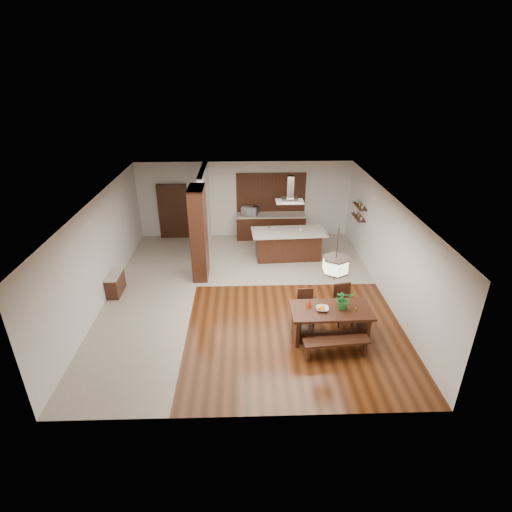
{
  "coord_description": "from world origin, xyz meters",
  "views": [
    {
      "loc": [
        -0.02,
        -10.06,
        6.11
      ],
      "look_at": [
        0.3,
        0.0,
        1.25
      ],
      "focal_mm": 28.0,
      "sensor_mm": 36.0,
      "label": 1
    }
  ],
  "objects_px": {
    "hallway_console": "(115,284)",
    "dining_chair_right": "(344,305)",
    "kitchen_island": "(288,244)",
    "fruit_bowl": "(322,309)",
    "foliage_plant": "(344,300)",
    "dining_bench": "(336,348)",
    "island_cup": "(301,230)",
    "microwave": "(250,211)",
    "pendant_lantern": "(336,255)",
    "dining_chair_left": "(306,308)",
    "dining_table": "(330,317)",
    "range_hood": "(290,189)"
  },
  "relations": [
    {
      "from": "kitchen_island",
      "to": "island_cup",
      "type": "bearing_deg",
      "value": -13.06
    },
    {
      "from": "hallway_console",
      "to": "dining_chair_left",
      "type": "xyz_separation_m",
      "value": [
        5.35,
        -1.69,
        0.15
      ]
    },
    {
      "from": "dining_table",
      "to": "range_hood",
      "type": "bearing_deg",
      "value": 97.17
    },
    {
      "from": "foliage_plant",
      "to": "dining_bench",
      "type": "bearing_deg",
      "value": -110.02
    },
    {
      "from": "island_cup",
      "to": "microwave",
      "type": "xyz_separation_m",
      "value": [
        -1.67,
        1.87,
        0.04
      ]
    },
    {
      "from": "foliage_plant",
      "to": "island_cup",
      "type": "height_order",
      "value": "foliage_plant"
    },
    {
      "from": "pendant_lantern",
      "to": "dining_chair_right",
      "type": "bearing_deg",
      "value": 51.89
    },
    {
      "from": "range_hood",
      "to": "dining_chair_left",
      "type": "bearing_deg",
      "value": -89.05
    },
    {
      "from": "fruit_bowl",
      "to": "dining_chair_right",
      "type": "bearing_deg",
      "value": 42.62
    },
    {
      "from": "foliage_plant",
      "to": "dining_chair_right",
      "type": "bearing_deg",
      "value": 71.47
    },
    {
      "from": "dining_chair_right",
      "to": "microwave",
      "type": "xyz_separation_m",
      "value": [
        -2.31,
        5.66,
        0.59
      ]
    },
    {
      "from": "fruit_bowl",
      "to": "foliage_plant",
      "type": "bearing_deg",
      "value": 8.26
    },
    {
      "from": "dining_chair_right",
      "to": "island_cup",
      "type": "height_order",
      "value": "island_cup"
    },
    {
      "from": "hallway_console",
      "to": "island_cup",
      "type": "distance_m",
      "value": 6.11
    },
    {
      "from": "foliage_plant",
      "to": "island_cup",
      "type": "distance_m",
      "value": 4.38
    },
    {
      "from": "island_cup",
      "to": "kitchen_island",
      "type": "bearing_deg",
      "value": 170.17
    },
    {
      "from": "dining_chair_left",
      "to": "foliage_plant",
      "type": "bearing_deg",
      "value": -39.86
    },
    {
      "from": "dining_chair_right",
      "to": "island_cup",
      "type": "bearing_deg",
      "value": 89.56
    },
    {
      "from": "microwave",
      "to": "dining_table",
      "type": "bearing_deg",
      "value": -55.74
    },
    {
      "from": "microwave",
      "to": "foliage_plant",
      "type": "bearing_deg",
      "value": -53.28
    },
    {
      "from": "dining_chair_right",
      "to": "pendant_lantern",
      "type": "distance_m",
      "value": 1.88
    },
    {
      "from": "dining_bench",
      "to": "pendant_lantern",
      "type": "xyz_separation_m",
      "value": [
        -0.01,
        0.7,
        2.03
      ]
    },
    {
      "from": "kitchen_island",
      "to": "hallway_console",
      "type": "bearing_deg",
      "value": -160.72
    },
    {
      "from": "pendant_lantern",
      "to": "fruit_bowl",
      "type": "height_order",
      "value": "pendant_lantern"
    },
    {
      "from": "dining_chair_right",
      "to": "microwave",
      "type": "bearing_deg",
      "value": 102.2
    },
    {
      "from": "microwave",
      "to": "pendant_lantern",
      "type": "bearing_deg",
      "value": -55.74
    },
    {
      "from": "dining_table",
      "to": "dining_chair_left",
      "type": "bearing_deg",
      "value": 130.47
    },
    {
      "from": "dining_table",
      "to": "island_cup",
      "type": "relative_size",
      "value": 15.37
    },
    {
      "from": "hallway_console",
      "to": "dining_chair_right",
      "type": "bearing_deg",
      "value": -14.79
    },
    {
      "from": "dining_bench",
      "to": "dining_chair_left",
      "type": "xyz_separation_m",
      "value": [
        -0.51,
        1.28,
        0.25
      ]
    },
    {
      "from": "island_cup",
      "to": "hallway_console",
      "type": "bearing_deg",
      "value": -159.51
    },
    {
      "from": "range_hood",
      "to": "kitchen_island",
      "type": "bearing_deg",
      "value": -90.0
    },
    {
      "from": "dining_chair_right",
      "to": "microwave",
      "type": "height_order",
      "value": "microwave"
    },
    {
      "from": "range_hood",
      "to": "island_cup",
      "type": "xyz_separation_m",
      "value": [
        0.39,
        -0.07,
        -1.39
      ]
    },
    {
      "from": "kitchen_island",
      "to": "microwave",
      "type": "height_order",
      "value": "microwave"
    },
    {
      "from": "hallway_console",
      "to": "foliage_plant",
      "type": "relative_size",
      "value": 1.84
    },
    {
      "from": "dining_chair_right",
      "to": "fruit_bowl",
      "type": "relative_size",
      "value": 3.49
    },
    {
      "from": "island_cup",
      "to": "range_hood",
      "type": "bearing_deg",
      "value": 169.58
    },
    {
      "from": "dining_table",
      "to": "dining_chair_left",
      "type": "height_order",
      "value": "dining_chair_left"
    },
    {
      "from": "dining_table",
      "to": "foliage_plant",
      "type": "xyz_separation_m",
      "value": [
        0.28,
        0.04,
        0.45
      ]
    },
    {
      "from": "dining_bench",
      "to": "island_cup",
      "type": "relative_size",
      "value": 11.97
    },
    {
      "from": "hallway_console",
      "to": "microwave",
      "type": "xyz_separation_m",
      "value": [
        4.01,
        3.99,
        0.8
      ]
    },
    {
      "from": "dining_bench",
      "to": "range_hood",
      "type": "height_order",
      "value": "range_hood"
    },
    {
      "from": "dining_bench",
      "to": "dining_chair_left",
      "type": "height_order",
      "value": "dining_chair_left"
    },
    {
      "from": "range_hood",
      "to": "dining_table",
      "type": "bearing_deg",
      "value": -82.83
    },
    {
      "from": "hallway_console",
      "to": "range_hood",
      "type": "xyz_separation_m",
      "value": [
        5.29,
        2.2,
        2.15
      ]
    },
    {
      "from": "dining_bench",
      "to": "island_cup",
      "type": "bearing_deg",
      "value": 92.05
    },
    {
      "from": "island_cup",
      "to": "dining_chair_left",
      "type": "bearing_deg",
      "value": -94.94
    },
    {
      "from": "dining_table",
      "to": "fruit_bowl",
      "type": "distance_m",
      "value": 0.34
    },
    {
      "from": "hallway_console",
      "to": "dining_chair_right",
      "type": "distance_m",
      "value": 6.54
    }
  ]
}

